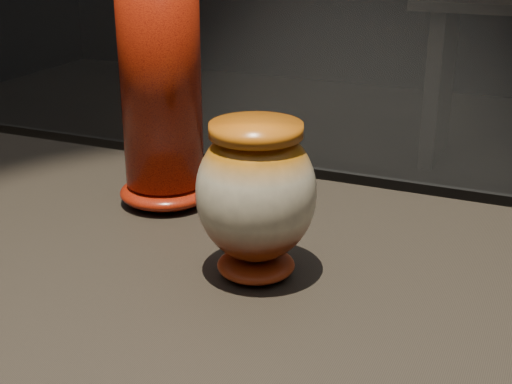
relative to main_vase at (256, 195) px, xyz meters
The scene contains 2 objects.
main_vase is the anchor object (origin of this frame).
tall_vase 0.29m from the main_vase, 143.93° to the left, with size 0.18×0.18×0.44m.
Camera 1 is at (0.30, -0.65, 1.31)m, focal length 50.00 mm.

